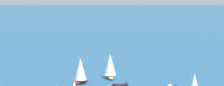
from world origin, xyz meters
name	(u,v)px	position (x,y,z in m)	size (l,w,h in m)	color
sailboat_near_centre	(80,70)	(-10.15, 34.89, 6.04)	(8.85, 9.65, 13.23)	#B21E1E
motorboat_far_port	(119,86)	(6.38, 24.58, 0.71)	(9.03, 6.74, 2.65)	black
sailboat_inshore	(110,66)	(4.64, 43.08, 6.25)	(6.11, 10.75, 13.70)	gold
motorboat_offshore	(172,86)	(29.28, 21.20, 0.50)	(6.25, 4.84, 1.85)	#23478C
sailboat_outer_ring_f	(194,86)	(32.88, 1.54, 5.29)	(9.02, 6.96, 11.58)	black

